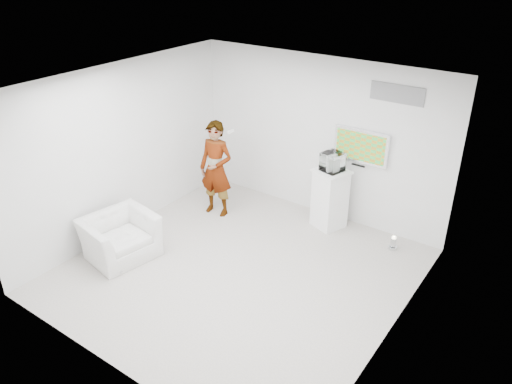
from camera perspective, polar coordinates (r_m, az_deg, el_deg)
room at (r=7.33m, az=-2.20°, el=0.53°), size 5.01×5.01×3.00m
tv at (r=8.87m, az=11.93°, el=5.16°), size 1.00×0.08×0.60m
logo_decal at (r=8.42m, az=15.83°, el=10.76°), size 0.90×0.02×0.30m
person at (r=9.35m, az=-4.59°, el=2.64°), size 0.72×0.52×1.84m
armchair at (r=8.58m, az=-15.29°, el=-4.96°), size 1.15×1.26×0.72m
pedestal at (r=9.12m, az=8.43°, el=-0.76°), size 0.69×0.69×1.12m
floor_uplight at (r=8.88m, az=15.41°, el=-5.61°), size 0.16×0.16×0.24m
vitrine at (r=8.81m, az=8.75°, el=3.42°), size 0.41×0.41×0.34m
console at (r=8.83m, az=8.73°, el=3.11°), size 0.10×0.17×0.23m
wii_remote at (r=9.06m, az=-2.90°, el=6.93°), size 0.04×0.16×0.04m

